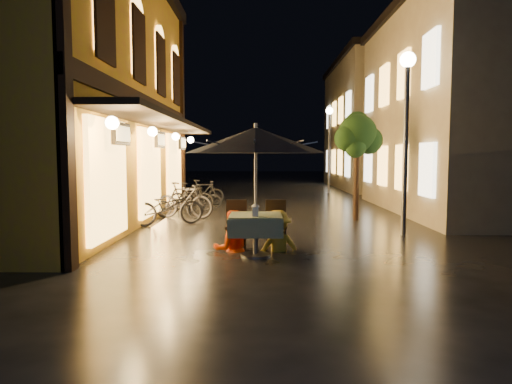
{
  "coord_description": "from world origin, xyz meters",
  "views": [
    {
      "loc": [
        -0.34,
        -8.64,
        1.87
      ],
      "look_at": [
        -0.45,
        0.33,
        1.15
      ],
      "focal_mm": 32.0,
      "sensor_mm": 36.0,
      "label": 1
    }
  ],
  "objects_px": {
    "table_lantern": "(255,209)",
    "bicycle_0": "(168,207)",
    "streetlamp_near": "(407,110)",
    "person_yellow": "(278,211)",
    "cafe_table": "(256,225)",
    "patio_umbrella": "(256,140)",
    "person_orange": "(232,211)"
  },
  "relations": [
    {
      "from": "table_lantern",
      "to": "person_yellow",
      "type": "relative_size",
      "value": 0.16
    },
    {
      "from": "table_lantern",
      "to": "person_yellow",
      "type": "bearing_deg",
      "value": 61.94
    },
    {
      "from": "patio_umbrella",
      "to": "bicycle_0",
      "type": "xyz_separation_m",
      "value": [
        -2.39,
        3.73,
        -1.65
      ]
    },
    {
      "from": "cafe_table",
      "to": "patio_umbrella",
      "type": "distance_m",
      "value": 1.56
    },
    {
      "from": "table_lantern",
      "to": "bicycle_0",
      "type": "height_order",
      "value": "table_lantern"
    },
    {
      "from": "person_orange",
      "to": "person_yellow",
      "type": "relative_size",
      "value": 1.0
    },
    {
      "from": "patio_umbrella",
      "to": "person_yellow",
      "type": "height_order",
      "value": "patio_umbrella"
    },
    {
      "from": "cafe_table",
      "to": "patio_umbrella",
      "type": "xyz_separation_m",
      "value": [
        0.0,
        0.0,
        1.56
      ]
    },
    {
      "from": "cafe_table",
      "to": "patio_umbrella",
      "type": "relative_size",
      "value": 0.38
    },
    {
      "from": "streetlamp_near",
      "to": "cafe_table",
      "type": "distance_m",
      "value": 4.74
    },
    {
      "from": "person_yellow",
      "to": "table_lantern",
      "type": "bearing_deg",
      "value": 42.89
    },
    {
      "from": "bicycle_0",
      "to": "patio_umbrella",
      "type": "bearing_deg",
      "value": -171.69
    },
    {
      "from": "patio_umbrella",
      "to": "person_yellow",
      "type": "relative_size",
      "value": 1.67
    },
    {
      "from": "patio_umbrella",
      "to": "person_yellow",
      "type": "distance_m",
      "value": 1.53
    },
    {
      "from": "patio_umbrella",
      "to": "person_orange",
      "type": "xyz_separation_m",
      "value": [
        -0.47,
        0.52,
        -1.37
      ]
    },
    {
      "from": "person_orange",
      "to": "table_lantern",
      "type": "bearing_deg",
      "value": 107.65
    },
    {
      "from": "cafe_table",
      "to": "bicycle_0",
      "type": "relative_size",
      "value": 0.52
    },
    {
      "from": "cafe_table",
      "to": "table_lantern",
      "type": "xyz_separation_m",
      "value": [
        0.0,
        -0.28,
        0.33
      ]
    },
    {
      "from": "cafe_table",
      "to": "patio_umbrella",
      "type": "height_order",
      "value": "patio_umbrella"
    },
    {
      "from": "streetlamp_near",
      "to": "person_yellow",
      "type": "xyz_separation_m",
      "value": [
        -3.02,
        -1.75,
        -2.14
      ]
    },
    {
      "from": "patio_umbrella",
      "to": "streetlamp_near",
      "type": "bearing_deg",
      "value": 33.36
    },
    {
      "from": "person_yellow",
      "to": "bicycle_0",
      "type": "height_order",
      "value": "person_yellow"
    },
    {
      "from": "streetlamp_near",
      "to": "person_orange",
      "type": "distance_m",
      "value": 4.8
    },
    {
      "from": "cafe_table",
      "to": "person_yellow",
      "type": "height_order",
      "value": "person_yellow"
    },
    {
      "from": "streetlamp_near",
      "to": "patio_umbrella",
      "type": "xyz_separation_m",
      "value": [
        -3.45,
        -2.27,
        -0.77
      ]
    },
    {
      "from": "table_lantern",
      "to": "bicycle_0",
      "type": "xyz_separation_m",
      "value": [
        -2.39,
        4.01,
        -0.42
      ]
    },
    {
      "from": "patio_umbrella",
      "to": "bicycle_0",
      "type": "distance_m",
      "value": 4.73
    },
    {
      "from": "streetlamp_near",
      "to": "person_yellow",
      "type": "distance_m",
      "value": 4.09
    },
    {
      "from": "table_lantern",
      "to": "person_orange",
      "type": "relative_size",
      "value": 0.16
    },
    {
      "from": "patio_umbrella",
      "to": "person_yellow",
      "type": "bearing_deg",
      "value": 50.5
    },
    {
      "from": "bicycle_0",
      "to": "person_yellow",
      "type": "bearing_deg",
      "value": -163.08
    },
    {
      "from": "person_yellow",
      "to": "bicycle_0",
      "type": "relative_size",
      "value": 0.81
    }
  ]
}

